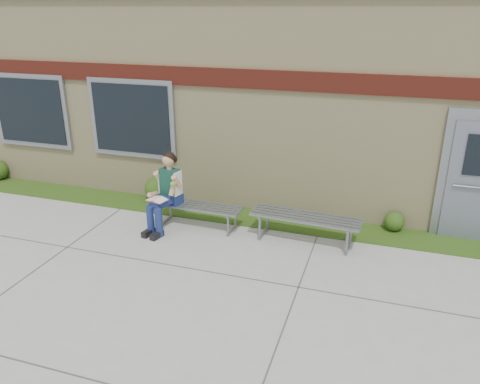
% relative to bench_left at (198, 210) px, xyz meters
% --- Properties ---
extents(ground, '(80.00, 80.00, 0.00)m').
position_rel_bench_left_xyz_m(ground, '(1.19, -1.95, -0.33)').
color(ground, '#9E9E99').
rests_on(ground, ground).
extents(grass_strip, '(16.00, 0.80, 0.02)m').
position_rel_bench_left_xyz_m(grass_strip, '(1.19, 0.65, -0.32)').
color(grass_strip, '#254412').
rests_on(grass_strip, ground).
extents(school_building, '(16.20, 6.22, 4.20)m').
position_rel_bench_left_xyz_m(school_building, '(1.18, 4.03, 1.77)').
color(school_building, beige).
rests_on(school_building, ground).
extents(bench_left, '(1.68, 0.51, 0.43)m').
position_rel_bench_left_xyz_m(bench_left, '(0.00, 0.00, 0.00)').
color(bench_left, slate).
rests_on(bench_left, ground).
extents(bench_right, '(1.92, 0.64, 0.49)m').
position_rel_bench_left_xyz_m(bench_right, '(2.00, -0.00, 0.05)').
color(bench_right, slate).
rests_on(bench_right, ground).
extents(girl, '(0.55, 0.94, 1.42)m').
position_rel_bench_left_xyz_m(girl, '(-0.53, -0.21, 0.39)').
color(girl, navy).
rests_on(girl, ground).
extents(shrub_mid, '(0.50, 0.50, 0.50)m').
position_rel_bench_left_xyz_m(shrub_mid, '(-1.31, 0.90, -0.06)').
color(shrub_mid, '#254412').
rests_on(shrub_mid, grass_strip).
extents(shrub_east, '(0.36, 0.36, 0.36)m').
position_rel_bench_left_xyz_m(shrub_east, '(3.47, 0.90, -0.14)').
color(shrub_east, '#254412').
rests_on(shrub_east, grass_strip).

